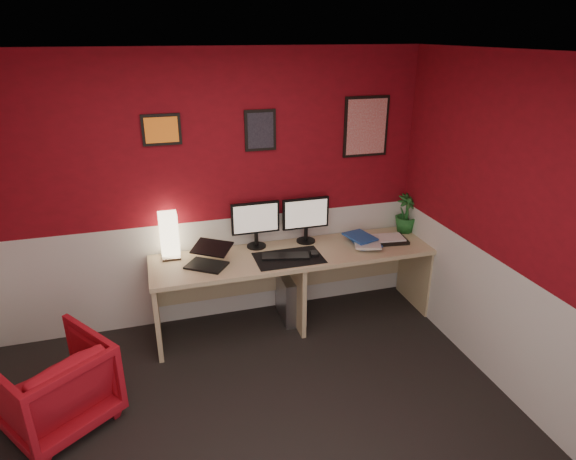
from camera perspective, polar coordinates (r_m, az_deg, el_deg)
The scene contains 24 objects.
ground at distance 3.61m, azimuth -4.11°, elevation -24.12°, with size 4.00×3.50×0.01m, color black.
ceiling at distance 2.49m, azimuth -5.77°, elevation 19.65°, with size 4.00×3.50×0.01m, color white.
wall_back at distance 4.44m, azimuth -9.49°, elevation 4.13°, with size 4.00×0.01×2.50m, color maroon.
wall_right at distance 3.73m, azimuth 26.80°, elevation -1.60°, with size 0.01×3.50×2.50m, color maroon.
wainscot_back at distance 4.72m, azimuth -8.91°, elevation -4.58°, with size 4.00×0.01×1.00m, color silver.
wainscot_right at distance 4.06m, azimuth 24.90°, elevation -11.33°, with size 0.01×3.50×1.00m, color silver.
desk at distance 4.62m, azimuth 0.80°, elevation -6.81°, with size 2.60×0.65×0.73m, color tan.
shoji_lamp at distance 4.41m, azimuth -13.73°, elevation -0.79°, with size 0.16×0.16×0.40m, color #FFE5B2.
laptop at distance 4.21m, azimuth -9.60°, elevation -2.87°, with size 0.33×0.23×0.22m, color black.
monitor_left at distance 4.47m, azimuth -3.80°, elevation 1.42°, with size 0.45×0.06×0.58m, color black.
monitor_right at distance 4.58m, azimuth 2.14°, elevation 1.98°, with size 0.45×0.06×0.58m, color black.
desk_mat at distance 4.35m, azimuth 0.09°, elevation -3.28°, with size 0.60×0.38×0.01m, color black.
keyboard at distance 4.35m, azimuth -0.31°, elevation -3.06°, with size 0.42×0.14×0.02m, color black.
mouse at distance 4.39m, azimuth 3.08°, elevation -2.79°, with size 0.06×0.10×0.03m, color black.
book_bottom at distance 4.65m, azimuth 7.71°, elevation -1.57°, with size 0.23×0.31×0.03m, color #214A98.
book_middle at distance 4.62m, azimuth 7.79°, elevation -1.40°, with size 0.24×0.33×0.02m, color silver.
book_top at distance 4.61m, azimuth 7.34°, elevation -1.11°, with size 0.22×0.30×0.03m, color #214A98.
zen_tray at distance 4.79m, azimuth 11.59°, elevation -1.12°, with size 0.35×0.25×0.03m, color black.
potted_plant at distance 4.99m, azimuth 13.65°, elevation 1.88°, with size 0.21×0.21×0.38m, color #19591E.
pc_tower at distance 4.77m, azimuth 0.29°, elevation -7.73°, with size 0.20×0.45×0.45m, color #99999E.
armchair at distance 3.92m, azimuth -25.74°, elevation -16.07°, with size 0.68×0.70×0.64m, color #A4131E.
art_left at distance 4.25m, azimuth -14.60°, elevation 11.30°, with size 0.32×0.02×0.26m, color orange.
art_center at distance 4.37m, azimuth -3.26°, elevation 11.58°, with size 0.28×0.02×0.36m, color black.
art_right at distance 4.70m, azimuth 9.12°, elevation 11.86°, with size 0.44×0.02×0.56m, color red.
Camera 1 is at (-0.47, -2.44, 2.61)m, focal length 30.36 mm.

